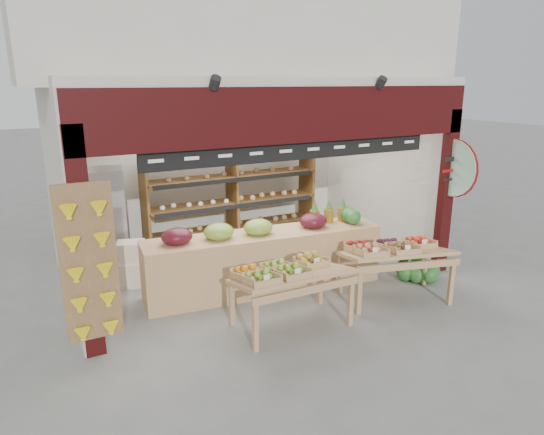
{
  "coord_description": "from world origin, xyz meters",
  "views": [
    {
      "loc": [
        -3.29,
        -6.44,
        3.07
      ],
      "look_at": [
        0.03,
        -0.2,
        1.07
      ],
      "focal_mm": 32.0,
      "sensor_mm": 36.0,
      "label": 1
    }
  ],
  "objects_px": {
    "back_shelving": "(232,181)",
    "refrigerator": "(103,217)",
    "mid_counter": "(264,259)",
    "watermelon_pile": "(416,267)",
    "display_table_right": "(392,250)",
    "display_table_left": "(284,274)",
    "cardboard_stack": "(146,268)"
  },
  "relations": [
    {
      "from": "watermelon_pile",
      "to": "cardboard_stack",
      "type": "bearing_deg",
      "value": 154.41
    },
    {
      "from": "mid_counter",
      "to": "watermelon_pile",
      "type": "xyz_separation_m",
      "value": [
        2.33,
        -0.78,
        -0.29
      ]
    },
    {
      "from": "back_shelving",
      "to": "mid_counter",
      "type": "xyz_separation_m",
      "value": [
        -0.4,
        -2.07,
        -0.78
      ]
    },
    {
      "from": "cardboard_stack",
      "to": "display_table_left",
      "type": "xyz_separation_m",
      "value": [
        1.21,
        -2.22,
        0.47
      ]
    },
    {
      "from": "back_shelving",
      "to": "display_table_left",
      "type": "distance_m",
      "value": 3.35
    },
    {
      "from": "back_shelving",
      "to": "cardboard_stack",
      "type": "bearing_deg",
      "value": -152.35
    },
    {
      "from": "cardboard_stack",
      "to": "display_table_left",
      "type": "bearing_deg",
      "value": -61.44
    },
    {
      "from": "display_table_right",
      "to": "refrigerator",
      "type": "bearing_deg",
      "value": 137.99
    },
    {
      "from": "back_shelving",
      "to": "display_table_left",
      "type": "height_order",
      "value": "back_shelving"
    },
    {
      "from": "cardboard_stack",
      "to": "watermelon_pile",
      "type": "height_order",
      "value": "cardboard_stack"
    },
    {
      "from": "refrigerator",
      "to": "watermelon_pile",
      "type": "bearing_deg",
      "value": -22.9
    },
    {
      "from": "display_table_right",
      "to": "watermelon_pile",
      "type": "distance_m",
      "value": 1.09
    },
    {
      "from": "refrigerator",
      "to": "display_table_right",
      "type": "height_order",
      "value": "refrigerator"
    },
    {
      "from": "cardboard_stack",
      "to": "back_shelving",
      "type": "bearing_deg",
      "value": 27.65
    },
    {
      "from": "display_table_left",
      "to": "watermelon_pile",
      "type": "distance_m",
      "value": 2.72
    },
    {
      "from": "back_shelving",
      "to": "mid_counter",
      "type": "bearing_deg",
      "value": -100.98
    },
    {
      "from": "cardboard_stack",
      "to": "display_table_right",
      "type": "bearing_deg",
      "value": -36.54
    },
    {
      "from": "display_table_right",
      "to": "watermelon_pile",
      "type": "xyz_separation_m",
      "value": [
        0.87,
        0.37,
        -0.54
      ]
    },
    {
      "from": "back_shelving",
      "to": "watermelon_pile",
      "type": "relative_size",
      "value": 4.72
    },
    {
      "from": "back_shelving",
      "to": "refrigerator",
      "type": "height_order",
      "value": "back_shelving"
    },
    {
      "from": "cardboard_stack",
      "to": "watermelon_pile",
      "type": "distance_m",
      "value": 4.27
    },
    {
      "from": "back_shelving",
      "to": "refrigerator",
      "type": "bearing_deg",
      "value": -176.78
    },
    {
      "from": "refrigerator",
      "to": "display_table_right",
      "type": "bearing_deg",
      "value": -32.57
    },
    {
      "from": "display_table_left",
      "to": "watermelon_pile",
      "type": "bearing_deg",
      "value": 8.11
    },
    {
      "from": "mid_counter",
      "to": "display_table_left",
      "type": "xyz_separation_m",
      "value": [
        -0.31,
        -1.16,
        0.24
      ]
    },
    {
      "from": "mid_counter",
      "to": "watermelon_pile",
      "type": "distance_m",
      "value": 2.48
    },
    {
      "from": "cardboard_stack",
      "to": "mid_counter",
      "type": "bearing_deg",
      "value": -35.06
    },
    {
      "from": "back_shelving",
      "to": "mid_counter",
      "type": "distance_m",
      "value": 2.25
    },
    {
      "from": "back_shelving",
      "to": "refrigerator",
      "type": "relative_size",
      "value": 1.82
    },
    {
      "from": "display_table_left",
      "to": "watermelon_pile",
      "type": "relative_size",
      "value": 2.1
    },
    {
      "from": "mid_counter",
      "to": "display_table_right",
      "type": "relative_size",
      "value": 2.19
    },
    {
      "from": "cardboard_stack",
      "to": "display_table_right",
      "type": "relative_size",
      "value": 0.67
    }
  ]
}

